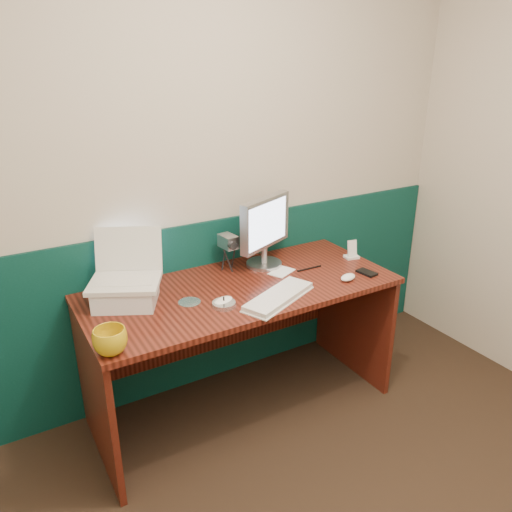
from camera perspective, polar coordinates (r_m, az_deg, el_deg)
back_wall at (r=2.66m, az=-8.08°, el=8.75°), size 3.50×0.04×2.50m
wainscot at (r=2.91m, az=-7.20°, el=-5.82°), size 3.48×0.02×1.00m
desk at (r=2.74m, az=-1.61°, el=-10.59°), size 1.60×0.70×0.75m
laptop_riser at (r=2.44m, az=-14.63°, el=-4.26°), size 0.36×0.34×0.10m
laptop at (r=2.37m, az=-15.05°, el=-0.29°), size 0.40×0.37×0.27m
monitor at (r=2.74m, az=0.94°, el=2.70°), size 0.40×0.26×0.39m
keyboard at (r=2.42m, az=2.60°, el=-4.74°), size 0.44×0.30×0.02m
mouse_right at (r=2.66m, az=10.48°, el=-2.41°), size 0.11×0.08×0.03m
mouse_left at (r=2.37m, az=-3.75°, el=-5.17°), size 0.12×0.09×0.04m
mug at (r=2.07m, az=-16.33°, el=-9.32°), size 0.18×0.18×0.11m
camcorder at (r=2.71m, az=-3.18°, el=0.21°), size 0.10×0.13×0.19m
cd_spindle at (r=2.36m, az=-3.69°, el=-5.53°), size 0.11×0.11×0.02m
cd_loose_a at (r=2.42m, az=-7.61°, el=-5.22°), size 0.11×0.11×0.00m
pen at (r=2.77m, az=6.10°, el=-1.42°), size 0.16×0.01×0.01m
papers at (r=2.72m, az=2.94°, el=-1.81°), size 0.17×0.15×0.00m
dock at (r=2.96m, az=10.86°, el=-0.09°), size 0.09×0.07×0.01m
music_player at (r=2.94m, az=10.93°, el=0.89°), size 0.06×0.04×0.09m
pda at (r=2.76m, az=12.54°, el=-1.86°), size 0.08×0.12×0.01m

